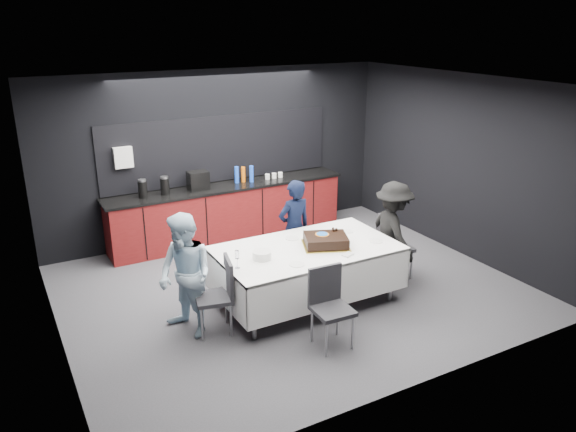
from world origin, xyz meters
The scene contains 18 objects.
ground centered at (0.00, 0.00, 0.00)m, with size 6.00×6.00×0.00m, color #46454B.
room_shell centered at (0.00, 0.00, 1.86)m, with size 6.04×5.04×2.82m.
kitchenette centered at (-0.02, 2.22, 0.54)m, with size 4.10×0.64×2.05m.
party_table centered at (0.00, -0.40, 0.64)m, with size 2.32×1.32×0.78m.
cake_assembly centered at (0.24, -0.48, 0.85)m, with size 0.71×0.66×0.18m.
plate_stack centered at (-0.67, -0.45, 0.83)m, with size 0.23×0.23×0.10m, color white.
loose_plate_near centered at (-0.38, -0.81, 0.78)m, with size 0.19×0.19×0.01m, color white.
loose_plate_right_a centered at (0.76, -0.18, 0.78)m, with size 0.19×0.19×0.01m, color white.
loose_plate_right_b centered at (0.91, -0.66, 0.78)m, with size 0.20×0.20×0.01m, color white.
loose_plate_far centered at (-0.02, -0.05, 0.78)m, with size 0.18×0.18×0.01m, color white.
fork_pile centered at (0.31, -0.88, 0.79)m, with size 0.15×0.09×0.02m, color white.
champagne_flute centered at (-1.04, -0.55, 0.94)m, with size 0.06×0.06×0.22m.
chair_left centered at (-1.27, -0.54, 0.53)m, with size 0.50×0.50×0.92m.
chair_right centered at (1.45, -0.33, 0.53)m, with size 0.49×0.49×0.92m.
chair_near centered at (-0.28, -1.38, 0.53)m, with size 0.44×0.44×0.92m.
person_center centered at (0.27, 0.40, 0.72)m, with size 0.52×0.34×1.44m, color black.
person_left centered at (-1.63, -0.40, 0.75)m, with size 0.73×0.57×1.49m, color silver.
person_right centered at (1.40, -0.41, 0.73)m, with size 0.94×0.54×1.45m, color black.
Camera 1 is at (-3.42, -6.12, 3.57)m, focal length 35.00 mm.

